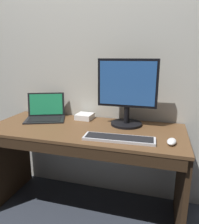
{
  "coord_description": "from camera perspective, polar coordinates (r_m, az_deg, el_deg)",
  "views": [
    {
      "loc": [
        0.58,
        -1.56,
        1.33
      ],
      "look_at": [
        0.12,
        0.0,
        0.9
      ],
      "focal_mm": 34.83,
      "sensor_mm": 36.0,
      "label": 1
    }
  ],
  "objects": [
    {
      "name": "wired_keyboard",
      "position": [
        1.51,
        5.14,
        -6.93
      ],
      "size": [
        0.5,
        0.16,
        0.02
      ],
      "color": "#BCBCC1",
      "rests_on": "desk"
    },
    {
      "name": "computer_mouse",
      "position": [
        1.52,
        18.4,
        -7.36
      ],
      "size": [
        0.07,
        0.12,
        0.03
      ],
      "primitive_type": "ellipsoid",
      "rotation": [
        0.0,
        0.0,
        -0.15
      ],
      "color": "white",
      "rests_on": "desk"
    },
    {
      "name": "external_monitor",
      "position": [
        1.76,
        7.26,
        5.24
      ],
      "size": [
        0.48,
        0.26,
        0.54
      ],
      "color": "black",
      "rests_on": "desk"
    },
    {
      "name": "ground_plane",
      "position": [
        2.13,
        -3.51,
        -23.93
      ],
      "size": [
        14.0,
        14.0,
        0.0
      ],
      "primitive_type": "plane",
      "color": "#2D333D"
    },
    {
      "name": "desk",
      "position": [
        1.83,
        -3.94,
        -10.86
      ],
      "size": [
        1.57,
        0.65,
        0.76
      ],
      "color": "brown",
      "rests_on": "ground"
    },
    {
      "name": "laptop_black",
      "position": [
        2.05,
        -14.0,
        -0.37
      ],
      "size": [
        0.41,
        0.37,
        0.23
      ],
      "color": "black",
      "rests_on": "desk"
    },
    {
      "name": "external_drive_box",
      "position": [
        1.99,
        -3.92,
        -1.15
      ],
      "size": [
        0.15,
        0.15,
        0.05
      ],
      "primitive_type": "cube",
      "rotation": [
        0.0,
        0.0,
        -0.06
      ],
      "color": "silver",
      "rests_on": "desk"
    },
    {
      "name": "back_wall",
      "position": [
        2.03,
        -0.56,
        21.91
      ],
      "size": [
        3.99,
        0.04,
        3.17
      ],
      "primitive_type": "cube",
      "color": "beige",
      "rests_on": "ground"
    }
  ]
}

